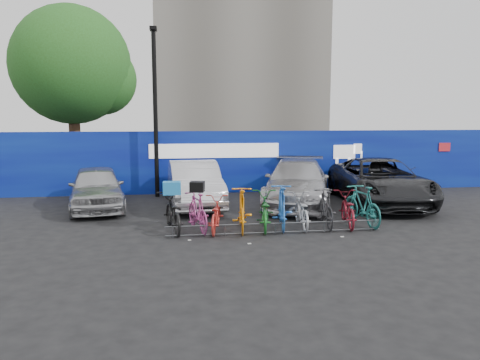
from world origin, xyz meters
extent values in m
plane|color=black|center=(0.00, 0.00, 0.00)|extent=(100.00, 100.00, 0.00)
cube|color=#090F81|center=(0.00, 6.00, 1.20)|extent=(22.00, 0.15, 2.40)
cube|color=white|center=(-1.00, 5.90, 1.65)|extent=(5.00, 0.02, 0.55)
cube|color=white|center=(4.20, 5.90, 1.55)|extent=(1.20, 0.02, 0.90)
cube|color=red|center=(8.50, 5.90, 1.70)|extent=(0.50, 0.02, 0.35)
cylinder|color=#382314|center=(-7.00, 10.00, 2.00)|extent=(0.50, 0.50, 4.00)
sphere|color=#255019|center=(-7.00, 10.00, 5.20)|extent=(5.20, 5.20, 5.20)
sphere|color=#255019|center=(-5.80, 10.30, 4.60)|extent=(3.20, 3.20, 3.20)
cylinder|color=black|center=(-3.20, 5.40, 3.00)|extent=(0.16, 0.16, 6.00)
cube|color=black|center=(-3.20, 5.40, 6.05)|extent=(0.25, 0.50, 0.12)
cylinder|color=#595B60|center=(0.00, -0.60, 0.28)|extent=(5.60, 0.03, 0.03)
cylinder|color=#595B60|center=(0.00, -0.60, 0.05)|extent=(5.60, 0.03, 0.03)
cylinder|color=#595B60|center=(-2.60, -0.60, 0.14)|extent=(0.03, 0.03, 0.28)
cylinder|color=#595B60|center=(-1.30, -0.60, 0.14)|extent=(0.03, 0.03, 0.28)
cylinder|color=#595B60|center=(0.00, -0.60, 0.14)|extent=(0.03, 0.03, 0.28)
cylinder|color=#595B60|center=(1.30, -0.60, 0.14)|extent=(0.03, 0.03, 0.28)
cylinder|color=#595B60|center=(2.60, -0.60, 0.14)|extent=(0.03, 0.03, 0.28)
imported|color=#A9AAAD|center=(-5.04, 3.34, 0.70)|extent=(2.32, 4.32, 1.40)
imported|color=silver|center=(-1.90, 3.42, 0.74)|extent=(1.86, 4.58, 1.48)
imported|color=#AFAFB4|center=(1.57, 3.25, 0.75)|extent=(3.51, 5.54, 1.50)
imported|color=black|center=(4.39, 2.95, 0.77)|extent=(3.15, 5.80, 1.54)
imported|color=black|center=(-2.61, 0.03, 0.49)|extent=(0.98, 1.97, 0.99)
imported|color=#C64794|center=(-1.95, 0.02, 0.52)|extent=(0.86, 1.80, 1.04)
imported|color=red|center=(-1.50, -0.09, 0.45)|extent=(0.88, 1.78, 0.89)
imported|color=orange|center=(-0.80, -0.12, 0.57)|extent=(0.75, 1.94, 1.14)
imported|color=#196824|center=(-0.18, -0.02, 0.49)|extent=(0.96, 1.96, 0.99)
imported|color=blue|center=(0.31, 0.03, 0.58)|extent=(0.84, 1.99, 1.16)
imported|color=#A8ABB0|center=(0.84, 0.02, 0.46)|extent=(0.75, 1.79, 0.92)
imported|color=#262628|center=(1.52, -0.01, 0.52)|extent=(0.66, 1.76, 1.03)
imported|color=maroon|center=(2.12, -0.02, 0.47)|extent=(0.94, 1.87, 0.94)
imported|color=#217471|center=(2.57, 0.04, 0.56)|extent=(0.81, 1.91, 1.11)
cube|color=#1D79C0|center=(-2.61, 0.03, 1.15)|extent=(0.46, 0.35, 0.33)
cube|color=black|center=(-1.95, 0.02, 1.17)|extent=(0.42, 0.39, 0.27)
camera|label=1|loc=(-2.49, -12.02, 3.05)|focal=35.00mm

